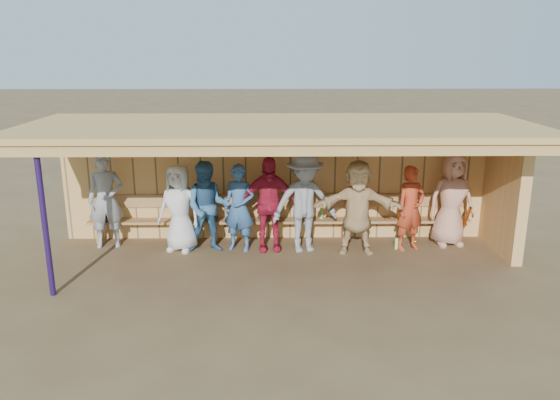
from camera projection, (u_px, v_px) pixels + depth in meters
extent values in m
plane|color=brown|center=(280.00, 260.00, 9.99)|extent=(90.00, 90.00, 0.00)
imported|color=gray|center=(106.00, 200.00, 10.47)|extent=(0.74, 0.55, 1.86)
imported|color=silver|center=(179.00, 208.00, 10.29)|extent=(0.94, 0.76, 1.68)
imported|color=#32608B|center=(208.00, 207.00, 10.23)|extent=(0.90, 0.72, 1.74)
imported|color=#B11C35|center=(268.00, 204.00, 10.29)|extent=(1.11, 0.55, 1.82)
imported|color=gray|center=(305.00, 202.00, 10.23)|extent=(1.37, 0.97, 1.92)
imported|color=#D7B179|center=(358.00, 207.00, 10.16)|extent=(1.69, 0.66, 1.78)
imported|color=#AF381C|center=(411.00, 208.00, 10.35)|extent=(0.70, 0.59, 1.63)
imported|color=tan|center=(452.00, 199.00, 10.57)|extent=(0.97, 0.69, 1.84)
imported|color=#335B8C|center=(239.00, 208.00, 10.31)|extent=(0.70, 0.56, 1.67)
cube|color=tan|center=(279.00, 180.00, 10.97)|extent=(8.60, 0.20, 2.40)
cube|color=tan|center=(505.00, 190.00, 10.16)|extent=(0.20, 1.62, 2.40)
cube|color=tan|center=(280.00, 127.00, 9.33)|extent=(8.80, 3.20, 0.10)
cube|color=tan|center=(282.00, 150.00, 7.92)|extent=(8.80, 0.10, 0.18)
cube|color=tan|center=(58.00, 135.00, 9.31)|extent=(0.08, 3.00, 0.16)
cube|color=tan|center=(114.00, 135.00, 9.33)|extent=(0.08, 3.00, 0.16)
cube|color=tan|center=(170.00, 135.00, 9.34)|extent=(0.08, 3.00, 0.16)
cube|color=tan|center=(225.00, 135.00, 9.35)|extent=(0.08, 3.00, 0.16)
cube|color=tan|center=(280.00, 135.00, 9.37)|extent=(0.08, 3.00, 0.16)
cube|color=tan|center=(335.00, 135.00, 9.38)|extent=(0.08, 3.00, 0.16)
cube|color=tan|center=(390.00, 135.00, 9.40)|extent=(0.08, 3.00, 0.16)
cube|color=tan|center=(445.00, 134.00, 9.41)|extent=(0.08, 3.00, 0.16)
cube|color=tan|center=(500.00, 134.00, 9.43)|extent=(0.08, 3.00, 0.16)
cylinder|color=navy|center=(45.00, 222.00, 8.26)|extent=(0.09, 0.09, 2.40)
cube|color=#B07F4B|center=(279.00, 221.00, 10.89)|extent=(7.60, 0.32, 0.05)
cube|color=#B07F4B|center=(279.00, 200.00, 10.95)|extent=(7.60, 0.04, 0.26)
cube|color=#B07F4B|center=(100.00, 232.00, 10.90)|extent=(0.06, 0.29, 0.40)
cube|color=#B07F4B|center=(215.00, 232.00, 10.93)|extent=(0.06, 0.29, 0.40)
cube|color=#B07F4B|center=(344.00, 231.00, 10.97)|extent=(0.06, 0.29, 0.40)
cube|color=#B07F4B|center=(457.00, 230.00, 11.01)|extent=(0.06, 0.29, 0.40)
cylinder|color=#D06018|center=(464.00, 224.00, 10.76)|extent=(0.13, 0.41, 0.80)
sphere|color=yellow|center=(415.00, 241.00, 10.84)|extent=(0.08, 0.08, 0.08)
ellipsoid|color=#593319|center=(107.00, 218.00, 10.77)|extent=(0.30, 0.24, 0.14)
ellipsoid|color=#593319|center=(211.00, 217.00, 10.80)|extent=(0.30, 0.24, 0.14)
ellipsoid|color=#593319|center=(265.00, 217.00, 10.82)|extent=(0.30, 0.24, 0.14)
cylinder|color=#87C361|center=(322.00, 213.00, 10.92)|extent=(0.07, 0.07, 0.22)
cylinder|color=orange|center=(400.00, 213.00, 10.94)|extent=(0.07, 0.07, 0.22)
cylinder|color=#A7D46A|center=(396.00, 243.00, 10.53)|extent=(0.07, 0.07, 0.22)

